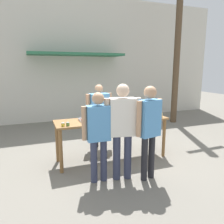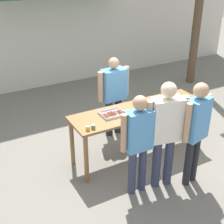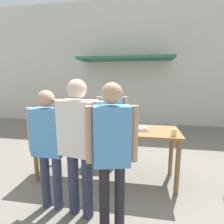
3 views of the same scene
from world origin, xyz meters
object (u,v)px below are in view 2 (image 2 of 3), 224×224
object	(u,v)px
beer_cup	(196,99)
condiment_jar_ketchup	(93,127)
person_customer_holding_hotdog	(139,138)
person_customer_waiting_in_line	(166,128)
person_server_behind_table	(114,91)
person_customer_with_cup	(196,126)
food_tray_sausages	(112,114)
food_tray_buns	(163,101)
condiment_jar_mustard	(88,128)

from	to	relation	value
beer_cup	condiment_jar_ketchup	bearing A→B (deg)	-179.83
beer_cup	person_customer_holding_hotdog	world-z (taller)	person_customer_holding_hotdog
condiment_jar_ketchup	person_customer_waiting_in_line	bearing A→B (deg)	-37.97
person_server_behind_table	person_customer_holding_hotdog	xyz separation A→B (m)	(-0.53, -1.65, 0.02)
beer_cup	person_customer_with_cup	size ratio (longest dim) A/B	0.06
condiment_jar_ketchup	person_customer_waiting_in_line	distance (m)	1.05
food_tray_sausages	food_tray_buns	bearing A→B (deg)	-0.09
person_customer_holding_hotdog	person_server_behind_table	bearing A→B (deg)	-105.53
person_customer_holding_hotdog	person_customer_with_cup	distance (m)	0.87
food_tray_buns	condiment_jar_mustard	size ratio (longest dim) A/B	6.07
food_tray_buns	beer_cup	size ratio (longest dim) A/B	4.37
person_customer_holding_hotdog	condiment_jar_ketchup	bearing A→B (deg)	-52.82
condiment_jar_ketchup	beer_cup	xyz separation A→B (m)	(2.01, 0.01, 0.01)
person_customer_with_cup	person_customer_waiting_in_line	xyz separation A→B (m)	(-0.42, 0.17, 0.00)
food_tray_buns	beer_cup	xyz separation A→B (m)	(0.54, -0.26, 0.03)
food_tray_sausages	person_customer_holding_hotdog	distance (m)	0.86
person_customer_with_cup	condiment_jar_ketchup	bearing A→B (deg)	-46.22
beer_cup	person_customer_waiting_in_line	size ratio (longest dim) A/B	0.06
beer_cup	condiment_jar_mustard	bearing A→B (deg)	-179.79
person_customer_holding_hotdog	beer_cup	bearing A→B (deg)	-157.39
food_tray_buns	person_customer_holding_hotdog	size ratio (longest dim) A/B	0.27
person_server_behind_table	person_customer_with_cup	xyz separation A→B (m)	(0.31, -1.88, 0.09)
person_server_behind_table	person_customer_holding_hotdog	size ratio (longest dim) A/B	1.00
food_tray_buns	condiment_jar_ketchup	xyz separation A→B (m)	(-1.47, -0.26, 0.01)
person_customer_waiting_in_line	person_customer_holding_hotdog	bearing A→B (deg)	4.21
food_tray_buns	condiment_jar_ketchup	world-z (taller)	condiment_jar_ketchup
condiment_jar_ketchup	person_customer_with_cup	xyz separation A→B (m)	(1.25, -0.81, 0.07)
food_tray_sausages	person_customer_with_cup	distance (m)	1.34
food_tray_buns	person_customer_with_cup	world-z (taller)	person_customer_with_cup
person_server_behind_table	food_tray_sausages	bearing A→B (deg)	-125.41
condiment_jar_ketchup	person_customer_waiting_in_line	xyz separation A→B (m)	(0.83, -0.65, 0.08)
person_customer_waiting_in_line	beer_cup	bearing A→B (deg)	-139.37
condiment_jar_mustard	beer_cup	xyz separation A→B (m)	(2.10, 0.01, 0.01)
food_tray_buns	beer_cup	distance (m)	0.60
food_tray_sausages	person_customer_waiting_in_line	distance (m)	0.99
condiment_jar_mustard	food_tray_sausages	bearing A→B (deg)	25.86
food_tray_buns	condiment_jar_mustard	distance (m)	1.58
food_tray_buns	beer_cup	bearing A→B (deg)	-25.41
condiment_jar_ketchup	person_customer_holding_hotdog	xyz separation A→B (m)	(0.41, -0.59, 0.01)
person_customer_waiting_in_line	person_customer_with_cup	bearing A→B (deg)	170.34
beer_cup	person_customer_holding_hotdog	size ratio (longest dim) A/B	0.06
person_customer_with_cup	condiment_jar_mustard	bearing A→B (deg)	-44.37
condiment_jar_ketchup	person_customer_with_cup	bearing A→B (deg)	-33.03
condiment_jar_ketchup	person_server_behind_table	size ratio (longest dim) A/B	0.04
person_customer_with_cup	person_customer_waiting_in_line	size ratio (longest dim) A/B	0.98
condiment_jar_mustard	person_customer_holding_hotdog	world-z (taller)	person_customer_holding_hotdog
food_tray_sausages	person_customer_waiting_in_line	xyz separation A→B (m)	(0.37, -0.91, 0.10)
condiment_jar_mustard	person_server_behind_table	size ratio (longest dim) A/B	0.04
person_customer_holding_hotdog	food_tray_sausages	bearing A→B (deg)	-90.92
beer_cup	person_customer_with_cup	bearing A→B (deg)	-133.07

